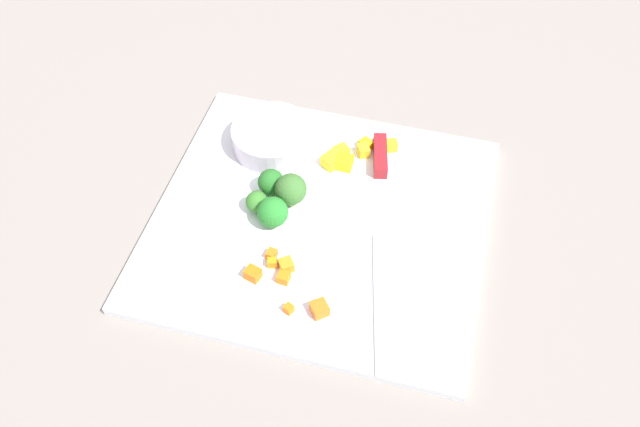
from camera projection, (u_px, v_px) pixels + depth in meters
ground_plane at (320, 224)px, 0.84m from camera, size 4.00×4.00×0.00m
cutting_board at (320, 221)px, 0.83m from camera, size 0.41×0.38×0.01m
prep_bowl at (272, 137)px, 0.89m from camera, size 0.11×0.11×0.03m
chef_knife at (382, 205)px, 0.83m from camera, size 0.10×0.34×0.02m
carrot_dice_0 at (320, 309)px, 0.74m from camera, size 0.03×0.03×0.01m
carrot_dice_1 at (286, 265)px, 0.78m from camera, size 0.02×0.02×0.01m
carrot_dice_2 at (272, 254)px, 0.79m from camera, size 0.01×0.01×0.01m
carrot_dice_3 at (272, 263)px, 0.78m from camera, size 0.01×0.01×0.01m
carrot_dice_4 at (285, 308)px, 0.74m from camera, size 0.01×0.01×0.01m
carrot_dice_5 at (253, 274)px, 0.77m from camera, size 0.02×0.02×0.02m
carrot_dice_6 at (284, 277)px, 0.77m from camera, size 0.01×0.02×0.01m
pepper_dice_0 at (332, 160)px, 0.88m from camera, size 0.03×0.03×0.02m
pepper_dice_1 at (339, 151)px, 0.89m from camera, size 0.02×0.02×0.01m
pepper_dice_2 at (344, 162)px, 0.88m from camera, size 0.02×0.02×0.02m
pepper_dice_3 at (363, 151)px, 0.89m from camera, size 0.02×0.02×0.01m
pepper_dice_4 at (391, 145)px, 0.90m from camera, size 0.02×0.02×0.01m
pepper_dice_5 at (366, 144)px, 0.90m from camera, size 0.02×0.02×0.01m
broccoli_floret_0 at (273, 212)px, 0.81m from camera, size 0.04×0.04×0.04m
broccoli_floret_1 at (271, 182)px, 0.84m from camera, size 0.03×0.03×0.04m
broccoli_floret_2 at (257, 202)px, 0.82m from camera, size 0.03×0.03×0.03m
broccoli_floret_3 at (291, 190)px, 0.82m from camera, size 0.04×0.04×0.05m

